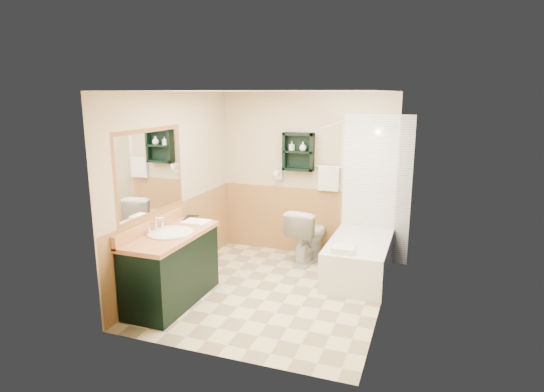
{
  "coord_description": "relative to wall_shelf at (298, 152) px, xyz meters",
  "views": [
    {
      "loc": [
        1.75,
        -4.88,
        2.38
      ],
      "look_at": [
        -0.07,
        0.2,
        1.15
      ],
      "focal_mm": 30.0,
      "sensor_mm": 36.0,
      "label": 1
    }
  ],
  "objects": [
    {
      "name": "tub_towel",
      "position": [
        0.91,
        -1.12,
        -1.01
      ],
      "size": [
        0.26,
        0.22,
        0.07
      ],
      "primitive_type": "cube",
      "color": "white",
      "rests_on": "bathtub"
    },
    {
      "name": "wainscot_back",
      "position": [
        0.1,
        0.08,
        -1.05
      ],
      "size": [
        2.58,
        2.58,
        1.0
      ],
      "primitive_type": null,
      "color": "#BD824C",
      "rests_on": "back_wall"
    },
    {
      "name": "mirror_frame",
      "position": [
        -1.17,
        -1.96,
        -0.05
      ],
      "size": [
        1.3,
        1.3,
        1.0
      ],
      "primitive_type": null,
      "color": "brown",
      "rests_on": "left_wall"
    },
    {
      "name": "ceiling",
      "position": [
        0.1,
        -1.41,
        0.87
      ],
      "size": [
        2.6,
        3.0,
        0.04
      ],
      "primitive_type": "cube",
      "color": "white",
      "rests_on": "back_wall"
    },
    {
      "name": "wall_shelf",
      "position": [
        0.0,
        0.0,
        0.0
      ],
      "size": [
        0.45,
        0.15,
        0.55
      ],
      "primitive_type": "cube",
      "color": "black",
      "rests_on": "back_wall"
    },
    {
      "name": "floor",
      "position": [
        0.1,
        -1.41,
        -1.55
      ],
      "size": [
        3.0,
        3.0,
        0.0
      ],
      "primitive_type": "plane",
      "color": "beige",
      "rests_on": "ground"
    },
    {
      "name": "vanity",
      "position": [
        -0.89,
        -2.05,
        -1.14
      ],
      "size": [
        0.59,
        1.31,
        0.83
      ],
      "primitive_type": "cube",
      "color": "black",
      "rests_on": "ground"
    },
    {
      "name": "right_wall",
      "position": [
        1.42,
        -1.41,
        -0.35
      ],
      "size": [
        0.04,
        3.0,
        2.4
      ],
      "primitive_type": "cube",
      "color": "beige",
      "rests_on": "ground"
    },
    {
      "name": "tile_accent",
      "position": [
        1.37,
        -0.66,
        0.35
      ],
      "size": [
        1.5,
        1.5,
        0.1
      ],
      "primitive_type": null,
      "color": "#12412D",
      "rests_on": "right_wall"
    },
    {
      "name": "toilet",
      "position": [
        0.23,
        -0.2,
        -1.17
      ],
      "size": [
        0.56,
        0.84,
        0.76
      ],
      "primitive_type": "imported",
      "rotation": [
        0.0,
        0.0,
        2.96
      ],
      "color": "silver",
      "rests_on": "ground"
    },
    {
      "name": "wainscot_left",
      "position": [
        -1.19,
        -1.41,
        -1.05
      ],
      "size": [
        2.98,
        2.98,
        1.0
      ],
      "primitive_type": null,
      "color": "#BD824C",
      "rests_on": "left_wall"
    },
    {
      "name": "shower_curtain",
      "position": [
        0.63,
        -0.48,
        -0.4
      ],
      "size": [
        1.05,
        1.05,
        1.7
      ],
      "primitive_type": null,
      "color": "beige",
      "rests_on": "curtain_rod"
    },
    {
      "name": "bathtub",
      "position": [
        1.03,
        -0.54,
        -1.3
      ],
      "size": [
        0.76,
        1.5,
        0.51
      ],
      "primitive_type": "cube",
      "color": "silver",
      "rests_on": "ground"
    },
    {
      "name": "left_wall",
      "position": [
        -1.22,
        -1.41,
        -0.35
      ],
      "size": [
        0.04,
        3.0,
        2.4
      ],
      "primitive_type": "cube",
      "color": "beige",
      "rests_on": "ground"
    },
    {
      "name": "back_wall",
      "position": [
        0.1,
        0.11,
        -0.35
      ],
      "size": [
        2.6,
        0.04,
        2.4
      ],
      "primitive_type": "cube",
      "color": "beige",
      "rests_on": "ground"
    },
    {
      "name": "hair_dryer",
      "position": [
        -0.3,
        0.02,
        -0.35
      ],
      "size": [
        0.1,
        0.24,
        0.18
      ],
      "primitive_type": null,
      "color": "white",
      "rests_on": "back_wall"
    },
    {
      "name": "tile_back",
      "position": [
        1.13,
        0.07,
        -0.5
      ],
      "size": [
        0.95,
        0.95,
        2.1
      ],
      "primitive_type": null,
      "color": "white",
      "rests_on": "back_wall"
    },
    {
      "name": "soap_bottle_a",
      "position": [
        -0.1,
        -0.01,
        0.05
      ],
      "size": [
        0.1,
        0.14,
        0.06
      ],
      "primitive_type": "imported",
      "rotation": [
        0.0,
        0.0,
        -0.38
      ],
      "color": "silver",
      "rests_on": "wall_shelf"
    },
    {
      "name": "mirror_glass",
      "position": [
        -1.17,
        -1.96,
        -0.05
      ],
      "size": [
        1.2,
        1.2,
        0.9
      ],
      "primitive_type": null,
      "color": "white",
      "rests_on": "left_wall"
    },
    {
      "name": "curtain_rod",
      "position": [
        0.63,
        -0.66,
        0.45
      ],
      "size": [
        0.03,
        1.6,
        0.03
      ],
      "primitive_type": "cylinder",
      "rotation": [
        1.57,
        0.0,
        0.0
      ],
      "color": "silver",
      "rests_on": "back_wall"
    },
    {
      "name": "towel_bar",
      "position": [
        0.45,
        0.04,
        -0.2
      ],
      "size": [
        0.4,
        0.06,
        0.4
      ],
      "primitive_type": null,
      "color": "white",
      "rests_on": "back_wall"
    },
    {
      "name": "counter_towel",
      "position": [
        -0.79,
        -1.62,
        -0.7
      ],
      "size": [
        0.3,
        0.24,
        0.04
      ],
      "primitive_type": "cube",
      "color": "white",
      "rests_on": "vanity"
    },
    {
      "name": "tile_right",
      "position": [
        1.38,
        -0.66,
        -0.5
      ],
      "size": [
        1.5,
        1.5,
        2.1
      ],
      "primitive_type": null,
      "color": "white",
      "rests_on": "right_wall"
    },
    {
      "name": "vanity_book",
      "position": [
        -1.06,
        -1.43,
        -0.62
      ],
      "size": [
        0.16,
        0.06,
        0.21
      ],
      "primitive_type": "imported",
      "rotation": [
        0.0,
        0.0,
        0.26
      ],
      "color": "black",
      "rests_on": "vanity"
    },
    {
      "name": "soap_bottle_b",
      "position": [
        0.07,
        -0.01,
        0.07
      ],
      "size": [
        0.11,
        0.14,
        0.1
      ],
      "primitive_type": "imported",
      "rotation": [
        0.0,
        0.0,
        0.08
      ],
      "color": "silver",
      "rests_on": "wall_shelf"
    }
  ]
}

